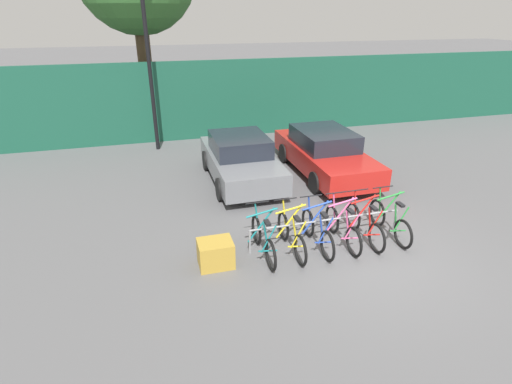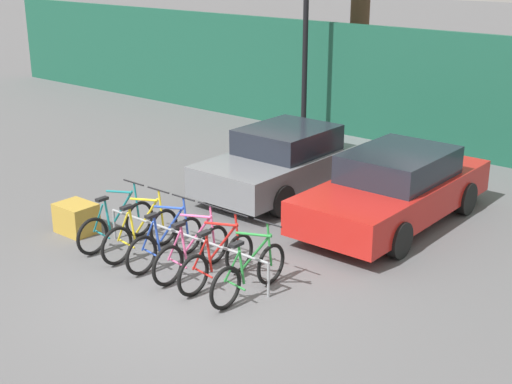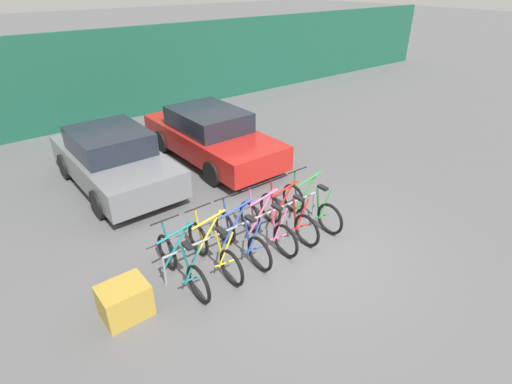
# 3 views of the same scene
# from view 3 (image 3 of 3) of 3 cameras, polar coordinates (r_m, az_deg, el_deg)

# --- Properties ---
(ground_plane) EXTENTS (120.00, 120.00, 0.00)m
(ground_plane) POSITION_cam_3_polar(r_m,az_deg,el_deg) (7.70, 6.06, -8.04)
(ground_plane) COLOR #59595B
(hoarding_wall) EXTENTS (36.00, 0.16, 3.04)m
(hoarding_wall) POSITION_cam_3_polar(r_m,az_deg,el_deg) (14.80, -21.04, 14.99)
(hoarding_wall) COLOR #19513D
(hoarding_wall) RESTS_ON ground
(bike_rack) EXTENTS (3.56, 0.04, 0.57)m
(bike_rack) POSITION_cam_3_polar(r_m,az_deg,el_deg) (7.47, -1.07, -4.61)
(bike_rack) COLOR gray
(bike_rack) RESTS_ON ground
(bicycle_teal) EXTENTS (0.68, 1.71, 1.05)m
(bicycle_teal) POSITION_cam_3_polar(r_m,az_deg,el_deg) (6.79, -10.56, -10.22)
(bicycle_teal) COLOR black
(bicycle_teal) RESTS_ON ground
(bicycle_yellow) EXTENTS (0.68, 1.71, 1.05)m
(bicycle_yellow) POSITION_cam_3_polar(r_m,az_deg,el_deg) (7.03, -6.04, -8.30)
(bicycle_yellow) COLOR black
(bicycle_yellow) RESTS_ON ground
(bicycle_blue) EXTENTS (0.68, 1.71, 1.05)m
(bicycle_blue) POSITION_cam_3_polar(r_m,az_deg,el_deg) (7.29, -2.10, -6.57)
(bicycle_blue) COLOR black
(bicycle_blue) RESTS_ON ground
(bicycle_pink) EXTENTS (0.68, 1.71, 1.05)m
(bicycle_pink) POSITION_cam_3_polar(r_m,az_deg,el_deg) (7.60, 1.57, -4.92)
(bicycle_pink) COLOR black
(bicycle_pink) RESTS_ON ground
(bicycle_red) EXTENTS (0.68, 1.71, 1.05)m
(bicycle_red) POSITION_cam_3_polar(r_m,az_deg,el_deg) (7.91, 4.57, -3.55)
(bicycle_red) COLOR black
(bicycle_red) RESTS_ON ground
(bicycle_green) EXTENTS (0.68, 1.71, 1.05)m
(bicycle_green) POSITION_cam_3_polar(r_m,az_deg,el_deg) (8.31, 7.85, -2.03)
(bicycle_green) COLOR black
(bicycle_green) RESTS_ON ground
(car_grey) EXTENTS (1.91, 4.12, 1.40)m
(car_grey) POSITION_cam_3_polar(r_m,az_deg,el_deg) (10.16, -19.66, 4.45)
(car_grey) COLOR slate
(car_grey) RESTS_ON ground
(car_red) EXTENTS (1.91, 4.60, 1.40)m
(car_red) POSITION_cam_3_polar(r_m,az_deg,el_deg) (11.10, -6.44, 8.03)
(car_red) COLOR red
(car_red) RESTS_ON ground
(cargo_crate) EXTENTS (0.70, 0.56, 0.55)m
(cargo_crate) POSITION_cam_3_polar(r_m,az_deg,el_deg) (6.52, -18.23, -14.55)
(cargo_crate) COLOR #B28C33
(cargo_crate) RESTS_ON ground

